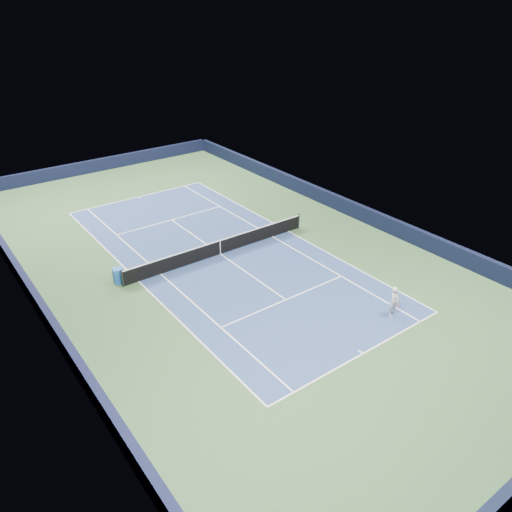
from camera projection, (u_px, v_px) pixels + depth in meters
ground at (220, 254)px, 30.99m from camera, size 40.00×40.00×0.00m
wall_far at (100, 165)px, 44.73m from camera, size 22.00×0.35×1.10m
wall_right at (345, 206)px, 36.39m from camera, size 0.35×40.00×1.10m
wall_left at (39, 305)px, 25.07m from camera, size 0.35×40.00×1.10m
court_surface at (220, 254)px, 30.99m from camera, size 10.97×23.77×0.01m
baseline_far at (139, 197)px, 39.38m from camera, size 10.97×0.08×0.00m
baseline_near at (363, 354)px, 22.59m from camera, size 10.97×0.08×0.00m
sideline_doubles_right at (288, 231)px, 33.85m from camera, size 0.08×23.77×0.00m
sideline_doubles_left at (139, 281)px, 28.12m from camera, size 0.08×23.77×0.00m
sideline_singles_right at (272, 237)px, 33.14m from camera, size 0.08×23.77×0.00m
sideline_singles_left at (161, 274)px, 28.83m from camera, size 0.08×23.77×0.00m
service_line_far at (172, 220)px, 35.51m from camera, size 8.23×0.08×0.00m
service_line_near at (286, 300)px, 26.46m from camera, size 8.23×0.08×0.00m
center_service_line at (220, 254)px, 30.99m from camera, size 0.08×12.80×0.00m
center_mark_far at (139, 197)px, 39.28m from camera, size 0.08×0.30×0.00m
center_mark_near at (361, 352)px, 22.70m from camera, size 0.08×0.30×0.00m
tennis_net at (220, 247)px, 30.75m from camera, size 12.90×0.10×1.07m
sponsor_cube at (119, 276)px, 27.82m from camera, size 0.63×0.57×0.90m
tennis_player at (394, 301)px, 24.91m from camera, size 0.78×1.27×1.65m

